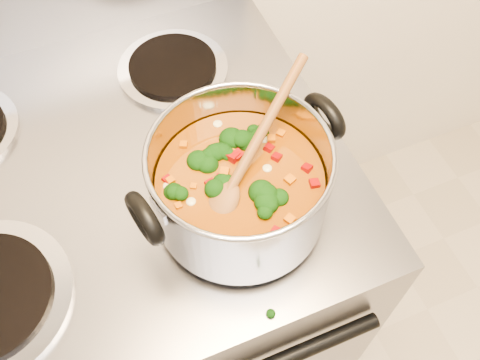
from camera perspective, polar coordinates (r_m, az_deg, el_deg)
electric_range at (r=1.26m, az=-10.79°, el=-10.40°), size 0.78×0.71×1.08m
stockpot at (r=0.73m, az=0.01°, el=-0.47°), size 0.31×0.25×0.15m
wooden_spoon at (r=0.70m, az=0.44°, el=1.71°), size 0.22×0.17×0.11m
cooktop_crumbs at (r=0.75m, az=-5.96°, el=-10.30°), size 0.05×0.18×0.01m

